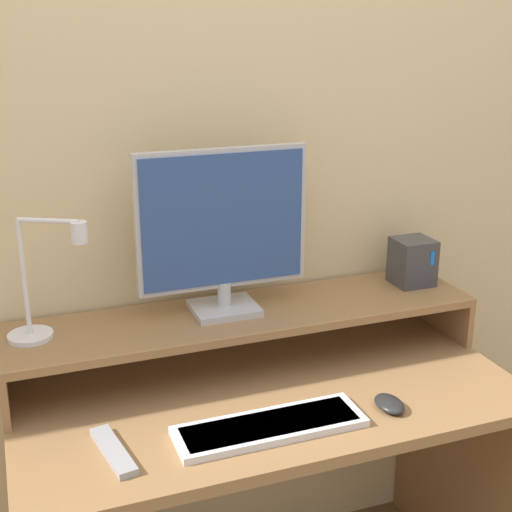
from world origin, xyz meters
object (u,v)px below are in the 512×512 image
Objects in this scene: desk_lamp at (43,292)px; router_dock at (412,262)px; keyboard at (270,426)px; monitor at (223,228)px; remote_control at (113,451)px; mouse at (389,404)px.

desk_lamp is 2.25× the size of router_dock.
desk_lamp reaches higher than keyboard.
monitor is 0.61m from remote_control.
desk_lamp is at bearing 106.90° from remote_control.
router_dock is (0.58, 0.01, -0.16)m from monitor.
remote_control is at bearing -137.49° from monitor.
router_dock is at bearing 1.20° from desk_lamp.
mouse is (0.29, -0.37, -0.37)m from monitor.
remote_control is at bearing -160.27° from router_dock.
desk_lamp is 0.69× the size of keyboard.
monitor is 2.25× the size of remote_control.
remote_control is (-0.66, 0.04, -0.01)m from mouse.
desk_lamp is 0.42m from remote_control.
router_dock is 1.02m from remote_control.
router_dock is 0.52m from mouse.
router_dock is at bearing 0.71° from monitor.
desk_lamp reaches higher than router_dock.
monitor is at bearing 88.58° from keyboard.
remote_control is (-0.35, 0.03, -0.00)m from keyboard.
monitor is 1.02× the size of keyboard.
keyboard is 0.35m from remote_control.
remote_control is at bearing -73.10° from desk_lamp.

